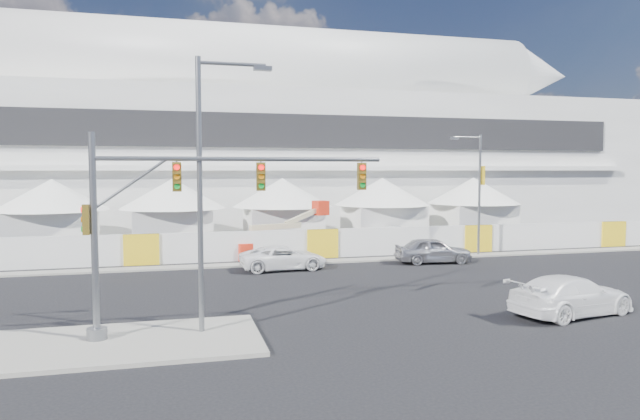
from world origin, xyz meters
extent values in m
plane|color=black|center=(0.00, 0.00, 0.00)|extent=(160.00, 160.00, 0.00)
cube|color=gray|center=(-6.00, -3.00, 0.07)|extent=(10.00, 5.00, 0.15)
cube|color=gray|center=(20.00, 12.50, 0.06)|extent=(80.00, 1.20, 0.12)
cube|color=silver|center=(8.00, 42.00, 7.00)|extent=(80.00, 24.00, 14.00)
cube|color=black|center=(8.00, 29.85, 9.80)|extent=(68.00, 0.30, 3.20)
cube|color=silver|center=(8.00, 29.60, 6.30)|extent=(72.00, 0.80, 0.50)
cylinder|color=silver|center=(8.00, 40.00, 17.78)|extent=(57.60, 8.40, 8.40)
cylinder|color=silver|center=(10.00, 40.00, 17.36)|extent=(51.60, 6.80, 6.80)
cylinder|color=silver|center=(12.00, 40.00, 16.94)|extent=(45.60, 5.20, 5.20)
cone|color=silver|center=(40.80, 40.00, 18.00)|extent=(8.00, 7.60, 7.60)
cube|color=white|center=(-13.00, 24.00, 1.50)|extent=(6.00, 6.00, 3.00)
cone|color=white|center=(-13.00, 24.00, 4.20)|extent=(8.40, 8.40, 2.40)
cube|color=white|center=(-4.00, 24.00, 1.50)|extent=(6.00, 6.00, 3.00)
cone|color=white|center=(-4.00, 24.00, 4.20)|extent=(8.40, 8.40, 2.40)
cube|color=white|center=(5.00, 24.00, 1.50)|extent=(6.00, 6.00, 3.00)
cone|color=white|center=(5.00, 24.00, 4.20)|extent=(8.40, 8.40, 2.40)
cube|color=white|center=(14.00, 24.00, 1.50)|extent=(6.00, 6.00, 3.00)
cone|color=white|center=(14.00, 24.00, 4.20)|extent=(8.40, 8.40, 2.40)
cube|color=white|center=(23.00, 24.00, 1.50)|extent=(6.00, 6.00, 3.00)
cone|color=white|center=(23.00, 24.00, 4.20)|extent=(8.40, 8.40, 2.40)
cube|color=silver|center=(6.00, 14.50, 1.00)|extent=(70.00, 0.25, 2.00)
imported|color=#A8A8AD|center=(12.46, 10.47, 0.84)|extent=(2.55, 5.15, 1.69)
imported|color=white|center=(2.49, 10.44, 0.74)|extent=(2.79, 5.46, 1.48)
imported|color=white|center=(12.14, -3.34, 0.84)|extent=(3.47, 6.12, 1.67)
imported|color=silver|center=(13.71, 19.63, 0.74)|extent=(3.83, 4.63, 1.49)
cylinder|color=slate|center=(-6.65, -2.55, 3.77)|extent=(0.24, 0.24, 7.24)
cylinder|color=slate|center=(-6.65, -2.55, 0.35)|extent=(0.70, 0.70, 0.40)
cylinder|color=slate|center=(-1.41, -2.55, 6.49)|extent=(10.47, 0.16, 0.16)
cube|color=#594714|center=(-3.83, -2.55, 5.84)|extent=(0.32, 0.22, 1.05)
cube|color=#594714|center=(-0.81, -2.55, 5.84)|extent=(0.32, 0.22, 1.05)
cube|color=#594714|center=(3.12, -2.55, 5.84)|extent=(0.32, 0.22, 1.05)
cube|color=#594714|center=(-6.90, -2.55, 4.37)|extent=(0.22, 0.32, 1.05)
cylinder|color=slate|center=(-3.03, -2.43, 5.15)|extent=(0.20, 0.20, 9.99)
cylinder|color=slate|center=(-1.81, -2.43, 9.92)|extent=(2.44, 0.13, 0.13)
cube|color=slate|center=(-0.70, -2.43, 9.81)|extent=(0.67, 0.28, 0.17)
cylinder|color=gray|center=(16.95, 12.50, 4.28)|extent=(0.17, 0.17, 8.56)
cylinder|color=gray|center=(15.90, 12.50, 8.37)|extent=(2.09, 0.11, 0.11)
cube|color=gray|center=(14.95, 12.50, 8.28)|extent=(0.57, 0.24, 0.14)
cube|color=yellow|center=(17.18, 12.50, 5.71)|extent=(0.03, 0.57, 1.33)
cube|color=red|center=(1.80, 15.50, 0.58)|extent=(4.17, 2.89, 1.17)
cube|color=beige|center=(3.08, 15.50, 2.12)|extent=(3.92, 1.72, 0.37)
cube|color=beige|center=(5.41, 15.50, 2.76)|extent=(3.05, 1.36, 1.29)
cube|color=red|center=(6.90, 15.50, 3.29)|extent=(1.22, 1.22, 1.06)
camera|label=1|loc=(-3.97, -23.53, 6.08)|focal=32.00mm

